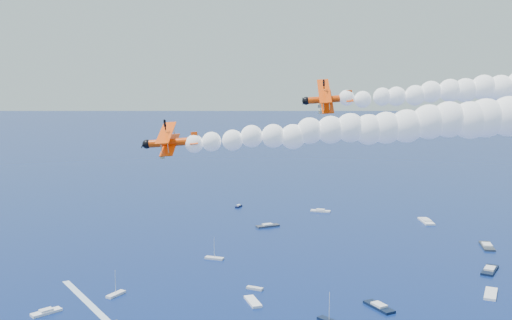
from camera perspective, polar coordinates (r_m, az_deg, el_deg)
The scene contains 4 objects.
biplane_lead at distance 96.46m, azimuth 6.78°, elevation 5.66°, with size 7.92×8.88×5.35m, color #DF3D04, non-canonical shape.
biplane_trail at distance 82.38m, azimuth -7.91°, elevation 1.64°, with size 7.63×8.56×5.16m, color #FF4605, non-canonical shape.
smoke_trail_trail at distance 83.09m, azimuth 13.21°, elevation 3.16°, with size 52.41×35.42×10.87m, color white, non-canonical shape.
spectator_boats at distance 189.14m, azimuth 16.55°, elevation -11.49°, with size 208.24×172.65×0.70m.
Camera 1 is at (50.05, -51.62, 63.09)m, focal length 42.70 mm.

